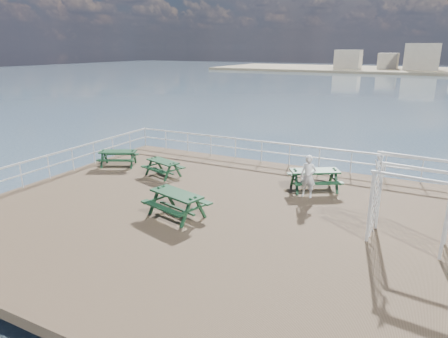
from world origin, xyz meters
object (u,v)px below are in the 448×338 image
picnic_table_a (118,155)px  picnic_table_c (315,175)px  person (308,176)px  picnic_table_b (163,165)px  picnic_table_d (177,199)px  trellis_arbor (410,205)px

picnic_table_a → picnic_table_c: bearing=-19.9°
person → picnic_table_b: bearing=-179.1°
picnic_table_d → picnic_table_a: bearing=162.4°
picnic_table_c → person: size_ratio=1.49×
picnic_table_a → picnic_table_d: bearing=-58.5°
picnic_table_b → person: (6.58, 0.35, 0.32)m
picnic_table_c → trellis_arbor: bearing=-73.1°
picnic_table_a → trellis_arbor: bearing=-36.0°
picnic_table_d → person: bearing=62.7°
picnic_table_c → person: bearing=-121.7°
picnic_table_b → picnic_table_d: size_ratio=0.85×
picnic_table_c → person: 0.97m
picnic_table_b → person: person is taller
picnic_table_d → person: size_ratio=1.39×
picnic_table_d → person: (3.51, 3.85, 0.22)m
picnic_table_b → person: size_ratio=1.18×
picnic_table_b → picnic_table_c: size_ratio=0.79×
trellis_arbor → person: (-3.68, 2.40, -0.36)m
person → picnic_table_c: bearing=86.8°
picnic_table_c → picnic_table_d: bearing=-157.0°
picnic_table_b → picnic_table_c: bearing=28.4°
picnic_table_a → picnic_table_d: picnic_table_d is taller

